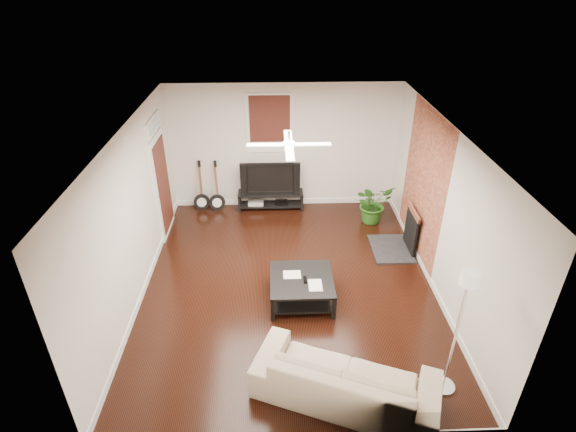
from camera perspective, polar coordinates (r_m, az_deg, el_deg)
name	(u,v)px	position (r m, az deg, el deg)	size (l,w,h in m)	color
room	(289,215)	(7.23, 0.11, 0.14)	(5.01, 6.01, 2.81)	black
brick_accent	(423,185)	(8.56, 16.78, 3.74)	(0.02, 2.20, 2.80)	brown
fireplace	(401,230)	(8.91, 14.16, -1.69)	(0.80, 1.10, 0.92)	black
window_back	(270,123)	(9.74, -2.33, 11.66)	(1.00, 0.06, 1.30)	#3D1610
door_left	(161,176)	(9.26, -15.78, 4.90)	(0.08, 1.00, 2.50)	white
tv_stand	(271,200)	(10.24, -2.20, 2.01)	(1.47, 0.39, 0.41)	black
tv	(270,177)	(10.00, -2.27, 5.02)	(1.31, 0.17, 0.76)	black
coffee_table	(302,289)	(7.57, 1.73, -9.22)	(1.03, 1.03, 0.43)	black
sofa	(345,378)	(6.13, 7.27, -19.73)	(2.34, 0.91, 0.68)	tan
floor_lamp	(456,334)	(6.10, 20.52, -13.90)	(0.31, 0.31, 1.91)	silver
potted_plant	(373,203)	(9.79, 10.75, 1.60)	(0.79, 0.68, 0.87)	#275D1A
guitar_left	(200,187)	(10.18, -11.08, 3.62)	(0.36, 0.25, 1.16)	black
guitar_right	(216,187)	(10.10, -9.14, 3.60)	(0.36, 0.25, 1.16)	black
ceiling_fan	(289,145)	(6.72, 0.12, 9.06)	(1.24, 1.24, 0.32)	white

